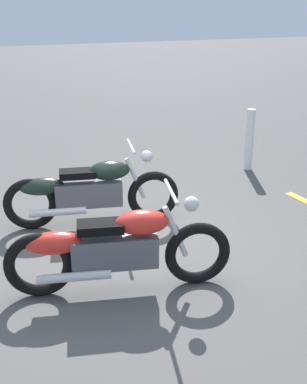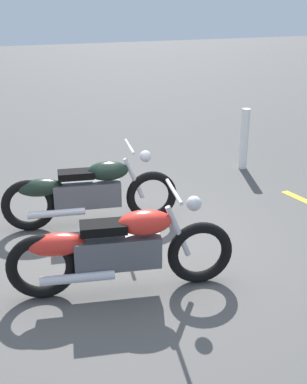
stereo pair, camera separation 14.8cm
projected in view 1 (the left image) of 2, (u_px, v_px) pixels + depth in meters
The scene contains 4 objects.
ground_plane at pixel (126, 248), 5.63m from camera, with size 60.00×60.00×0.00m, color #514F4C.
motorcycle_bright_foreground at pixel (114, 248), 4.64m from camera, with size 2.18×0.78×1.04m.
motorcycle_dark_foreground at pixel (88, 191), 6.06m from camera, with size 2.20×0.74×1.04m.
bollard_post at pixel (249, 140), 8.12m from camera, with size 0.14×0.14×1.04m, color white.
Camera 1 is at (-1.69, -4.71, 2.67)m, focal length 44.83 mm.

